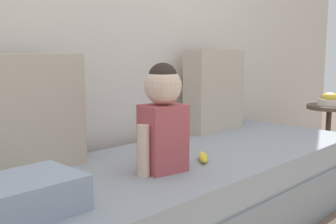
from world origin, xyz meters
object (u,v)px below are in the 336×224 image
Objects in this scene: couch at (185,197)px; banana at (203,157)px; side_table at (329,122)px; fruit_bowl at (330,100)px; throw_pillow_right at (214,90)px; toddler at (163,116)px; folded_blanket at (20,197)px; throw_pillow_left at (28,113)px.

couch is 14.62× the size of banana.
couch is 4.56× the size of side_table.
couch is 1.68m from fruit_bowl.
throw_pillow_right reaches higher than toddler.
couch is 0.54m from toddler.
banana is at bearing -0.49° from folded_blanket.
throw_pillow_left is (-0.68, 0.35, 0.48)m from couch.
fruit_bowl is (0.95, -0.40, -0.12)m from throw_pillow_right.
folded_blanket reaches higher than couch.
fruit_bowl reaches higher than side_table.
folded_blanket is 2.60m from fruit_bowl.
folded_blanket is 0.73× the size of side_table.
fruit_bowl is (1.64, 0.06, 0.14)m from banana.
throw_pillow_right reaches higher than throw_pillow_left.
banana is (-0.00, -0.12, 0.24)m from couch.
couch is 1.01m from folded_blanket.
throw_pillow_right is at bearing 0.00° from throw_pillow_left.
couch is at bearing -153.10° from throw_pillow_right.
toddler reaches higher than couch.
toddler is 0.73m from folded_blanket.
folded_blanket is 2.60m from side_table.
fruit_bowl is at bearing 2.24° from banana.
throw_pillow_right is at bearing 157.10° from fruit_bowl.
throw_pillow_right is 1.07m from side_table.
throw_pillow_left is 1.34× the size of folded_blanket.
throw_pillow_left reaches higher than toddler.
folded_blanket reaches higher than banana.
banana is at bearing -5.96° from toddler.
throw_pillow_right is (1.37, 0.00, 0.01)m from throw_pillow_left.
throw_pillow_left is 1.08× the size of toddler.
couch is 13.08× the size of fruit_bowl.
couch is at bearing 19.80° from toddler.
toddler is 1.24× the size of folded_blanket.
banana is at bearing -177.76° from side_table.
side_table is 2.87× the size of fruit_bowl.
toddler is 0.91× the size of side_table.
throw_pillow_left is at bearing 134.03° from toddler.
couch is at bearing 178.04° from fruit_bowl.
couch is at bearing 178.04° from side_table.
throw_pillow_left reaches higher than fruit_bowl.
toddler is at bearing 1.52° from folded_blanket.
throw_pillow_right is (0.68, 0.35, 0.49)m from couch.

